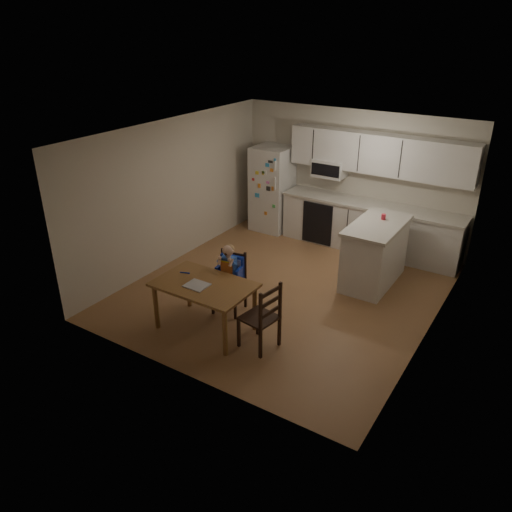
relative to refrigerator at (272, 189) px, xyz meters
The scene contains 10 objects.
room 2.31m from the refrigerator, 47.16° to the right, with size 4.52×5.01×2.51m.
refrigerator is the anchor object (origin of this frame).
kitchen_run 2.05m from the refrigerator, ahead, with size 3.37×0.62×2.15m.
kitchen_island 2.87m from the refrigerator, 23.32° to the right, with size 0.73×1.40×1.03m.
red_cup 2.78m from the refrigerator, 19.00° to the right, with size 0.07×0.07×0.09m, color red.
dining_table 3.89m from the refrigerator, 72.81° to the right, with size 1.33×0.86×0.71m.
napkin 3.96m from the refrigerator, 73.87° to the right, with size 0.30×0.26×0.01m, color #B3B3B8.
toddler_spoon 3.68m from the refrigerator, 78.74° to the right, with size 0.02×0.02×0.12m, color #1732B8.
chair_booster 3.30m from the refrigerator, 69.78° to the right, with size 0.46×0.46×1.07m.
chair_side 4.24m from the refrigerator, 60.34° to the right, with size 0.48×0.48×0.95m.
Camera 1 is at (3.38, -6.16, 3.94)m, focal length 35.00 mm.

